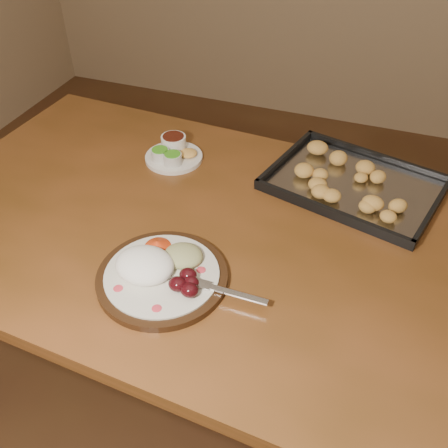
% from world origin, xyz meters
% --- Properties ---
extents(ground, '(4.00, 4.00, 0.00)m').
position_xyz_m(ground, '(0.00, 0.00, 0.00)').
color(ground, '#52361C').
rests_on(ground, ground).
extents(dining_table, '(1.55, 0.99, 0.75)m').
position_xyz_m(dining_table, '(-0.15, -0.04, 0.65)').
color(dining_table, brown).
rests_on(dining_table, ground).
extents(dinner_plate, '(0.38, 0.28, 0.07)m').
position_xyz_m(dinner_plate, '(-0.17, -0.24, 0.77)').
color(dinner_plate, black).
rests_on(dinner_plate, dining_table).
extents(condiment_saucer, '(0.16, 0.16, 0.06)m').
position_xyz_m(condiment_saucer, '(-0.34, 0.21, 0.77)').
color(condiment_saucer, silver).
rests_on(condiment_saucer, dining_table).
extents(baking_tray, '(0.50, 0.42, 0.05)m').
position_xyz_m(baking_tray, '(0.17, 0.24, 0.77)').
color(baking_tray, black).
rests_on(baking_tray, dining_table).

